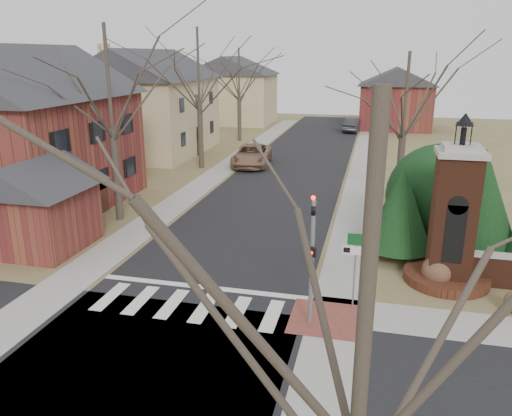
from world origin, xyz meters
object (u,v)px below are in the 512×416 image
(sign_post, at_px, (355,256))
(pickup_truck, at_px, (252,155))
(brick_gate_monument, at_px, (452,229))
(distant_car, at_px, (353,125))
(traffic_signal_pole, at_px, (312,251))

(sign_post, relative_size, pickup_truck, 0.47)
(brick_gate_monument, height_order, distant_car, brick_gate_monument)
(brick_gate_monument, xyz_separation_m, pickup_truck, (-12.40, 18.75, -1.36))
(traffic_signal_pole, height_order, brick_gate_monument, brick_gate_monument)
(traffic_signal_pole, xyz_separation_m, distant_car, (-0.90, 43.25, -1.84))
(sign_post, bearing_deg, distant_car, 93.00)
(sign_post, height_order, pickup_truck, sign_post)
(sign_post, xyz_separation_m, distant_car, (-2.19, 41.83, -1.20))
(sign_post, bearing_deg, pickup_truck, 112.46)
(brick_gate_monument, bearing_deg, sign_post, -138.58)
(brick_gate_monument, relative_size, pickup_truck, 1.11)
(traffic_signal_pole, relative_size, pickup_truck, 0.77)
(traffic_signal_pole, distance_m, brick_gate_monument, 6.47)
(sign_post, height_order, distant_car, sign_post)
(traffic_signal_pole, height_order, sign_post, traffic_signal_pole)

